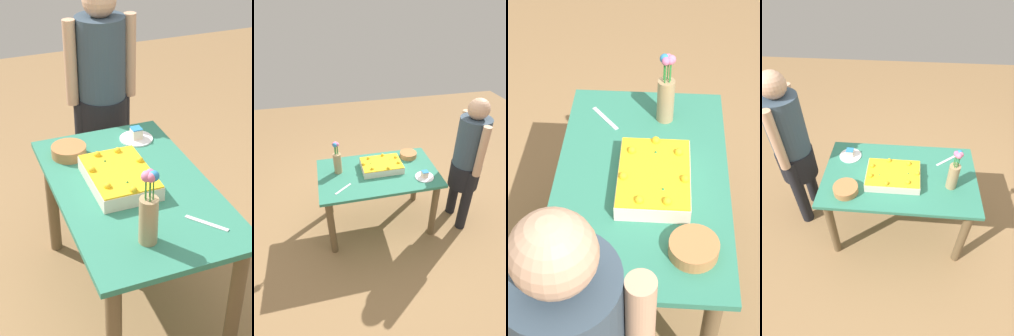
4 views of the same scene
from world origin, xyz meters
The scene contains 8 objects.
ground_plane centered at (0.00, 0.00, 0.00)m, with size 8.00×8.00×0.00m, color #987249.
dining_table centered at (0.00, 0.00, 0.59)m, with size 1.22×0.74×0.73m.
sheet_cake centered at (-0.05, -0.05, 0.77)m, with size 0.42×0.30×0.10m.
serving_plate_with_slice centered at (-0.44, 0.19, 0.75)m, with size 0.19×0.19×0.07m.
cake_knife centered at (0.38, 0.20, 0.73)m, with size 0.20×0.02×0.00m, color silver.
flower_vase centered at (0.40, -0.09, 0.88)m, with size 0.08×0.08×0.35m.
fruit_bowl centered at (-0.39, -0.21, 0.76)m, with size 0.19×0.19×0.06m, color #BB7743.
person_standing centered at (-0.91, 0.15, 0.85)m, with size 0.31×0.45×1.49m.
Camera 1 is at (1.91, -0.77, 2.15)m, focal length 55.00 mm.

